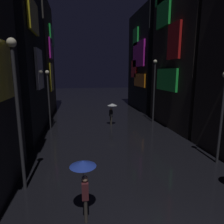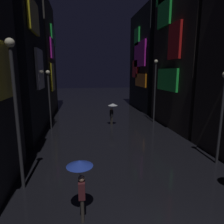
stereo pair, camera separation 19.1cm
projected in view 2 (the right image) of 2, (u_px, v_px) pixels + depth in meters
The scene contains 10 objects.
building_left_mid at pixel (11, 56), 15.38m from camera, with size 4.25×7.90×12.47m.
building_left_far at pixel (35, 58), 24.16m from camera, with size 4.25×8.22×13.27m.
building_right_mid at pixel (192, 36), 17.42m from camera, with size 4.25×7.70×16.10m.
building_right_far at pixel (152, 62), 26.76m from camera, with size 4.25×8.36×12.72m.
pedestrian_midstreet_left_blue at pixel (80, 174), 6.67m from camera, with size 0.90×0.90×2.12m.
pedestrian_near_crossing_clear at pixel (112, 108), 18.78m from camera, with size 0.90×0.90×2.12m.
streetlamp_right_far at pixel (155, 84), 19.59m from camera, with size 0.36×0.36×6.18m.
streetlamp_left_near at pixel (15, 101), 8.02m from camera, with size 0.36×0.36×6.28m.
streetlamp_right_near at pixel (222, 107), 10.53m from camera, with size 0.36×0.36×5.06m.
streetlamp_left_far at pixel (49, 92), 17.45m from camera, with size 0.36×0.36×5.16m.
Camera 2 is at (-2.51, -4.08, 5.01)m, focal length 32.00 mm.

